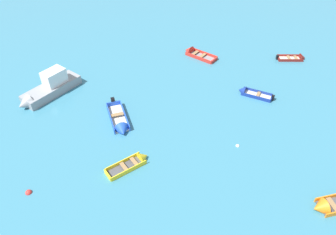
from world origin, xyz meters
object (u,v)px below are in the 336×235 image
object	(u,v)px
mooring_buoy_far_field	(238,146)
rowboat_red_near_right	(193,53)
rowboat_deep_blue_far_back	(249,93)
rowboat_blue_far_right	(120,124)
rowboat_orange_distant_center	(329,206)
motor_launch_grey_back_row_right	(48,89)
rowboat_yellow_midfield_right	(136,161)
mooring_buoy_central	(29,193)
rowboat_maroon_back_row_center	(297,58)

from	to	relation	value
mooring_buoy_far_field	rowboat_red_near_right	bearing A→B (deg)	97.10
rowboat_deep_blue_far_back	rowboat_blue_far_right	xyz separation A→B (m)	(-12.43, -4.01, 0.08)
rowboat_orange_distant_center	mooring_buoy_far_field	bearing A→B (deg)	128.59
motor_launch_grey_back_row_right	rowboat_yellow_midfield_right	bearing A→B (deg)	-47.17
rowboat_blue_far_right	rowboat_red_near_right	bearing A→B (deg)	57.11
rowboat_orange_distant_center	mooring_buoy_central	bearing A→B (deg)	173.44
rowboat_deep_blue_far_back	rowboat_red_near_right	bearing A→B (deg)	119.31
motor_launch_grey_back_row_right	mooring_buoy_central	world-z (taller)	motor_launch_grey_back_row_right
rowboat_blue_far_right	motor_launch_grey_back_row_right	distance (m)	8.78
rowboat_red_near_right	mooring_buoy_far_field	xyz separation A→B (m)	(1.89, -15.19, -0.18)
rowboat_blue_far_right	mooring_buoy_far_field	bearing A→B (deg)	-17.28
motor_launch_grey_back_row_right	mooring_buoy_far_field	size ratio (longest dim) A/B	19.77
rowboat_yellow_midfield_right	mooring_buoy_central	distance (m)	7.90
rowboat_blue_far_right	mooring_buoy_far_field	world-z (taller)	rowboat_blue_far_right
mooring_buoy_far_field	rowboat_yellow_midfield_right	bearing A→B (deg)	-170.63
rowboat_yellow_midfield_right	mooring_buoy_central	bearing A→B (deg)	-162.53
rowboat_maroon_back_row_center	rowboat_orange_distant_center	size ratio (longest dim) A/B	0.78
rowboat_yellow_midfield_right	mooring_buoy_far_field	world-z (taller)	rowboat_yellow_midfield_right
rowboat_yellow_midfield_right	mooring_buoy_far_field	distance (m)	8.41
rowboat_yellow_midfield_right	rowboat_blue_far_right	bearing A→B (deg)	108.28
motor_launch_grey_back_row_right	rowboat_orange_distant_center	world-z (taller)	motor_launch_grey_back_row_right
rowboat_yellow_midfield_right	rowboat_maroon_back_row_center	bearing A→B (deg)	39.05
motor_launch_grey_back_row_right	rowboat_red_near_right	distance (m)	16.72
rowboat_deep_blue_far_back	mooring_buoy_far_field	world-z (taller)	rowboat_deep_blue_far_back
rowboat_maroon_back_row_center	rowboat_deep_blue_far_back	bearing A→B (deg)	-138.67
rowboat_red_near_right	rowboat_orange_distant_center	bearing A→B (deg)	-72.36
rowboat_orange_distant_center	mooring_buoy_far_field	distance (m)	7.84
rowboat_orange_distant_center	mooring_buoy_far_field	world-z (taller)	rowboat_orange_distant_center
rowboat_yellow_midfield_right	rowboat_orange_distant_center	world-z (taller)	rowboat_orange_distant_center
rowboat_orange_distant_center	mooring_buoy_central	distance (m)	20.86
rowboat_deep_blue_far_back	rowboat_red_near_right	world-z (taller)	rowboat_red_near_right
rowboat_deep_blue_far_back	rowboat_orange_distant_center	bearing A→B (deg)	-80.49
rowboat_blue_far_right	mooring_buoy_far_field	distance (m)	10.22
rowboat_maroon_back_row_center	rowboat_yellow_midfield_right	world-z (taller)	rowboat_yellow_midfield_right
rowboat_orange_distant_center	motor_launch_grey_back_row_right	bearing A→B (deg)	147.14
rowboat_yellow_midfield_right	motor_launch_grey_back_row_right	distance (m)	12.78
rowboat_maroon_back_row_center	rowboat_blue_far_right	world-z (taller)	rowboat_blue_far_right
rowboat_deep_blue_far_back	mooring_buoy_far_field	distance (m)	7.54
rowboat_yellow_midfield_right	motor_launch_grey_back_row_right	xyz separation A→B (m)	(-8.68, 9.37, 0.56)
rowboat_maroon_back_row_center	mooring_buoy_far_field	size ratio (longest dim) A/B	10.86
rowboat_maroon_back_row_center	mooring_buoy_far_field	world-z (taller)	rowboat_maroon_back_row_center
rowboat_blue_far_right	mooring_buoy_central	xyz separation A→B (m)	(-6.08, -6.77, -0.24)
rowboat_orange_distant_center	rowboat_red_near_right	world-z (taller)	rowboat_red_near_right
rowboat_red_near_right	mooring_buoy_far_field	bearing A→B (deg)	-82.90
rowboat_blue_far_right	mooring_buoy_far_field	size ratio (longest dim) A/B	15.35
rowboat_yellow_midfield_right	motor_launch_grey_back_row_right	bearing A→B (deg)	132.83
motor_launch_grey_back_row_right	rowboat_orange_distant_center	size ratio (longest dim) A/B	1.42
rowboat_yellow_midfield_right	rowboat_red_near_right	distance (m)	17.75
motor_launch_grey_back_row_right	rowboat_red_near_right	world-z (taller)	motor_launch_grey_back_row_right
rowboat_blue_far_right	rowboat_deep_blue_far_back	bearing A→B (deg)	17.90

